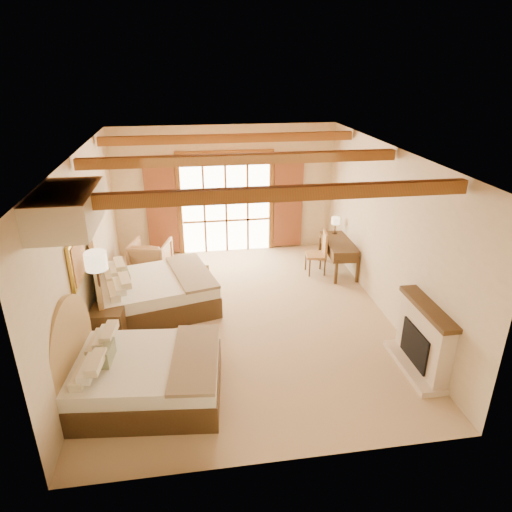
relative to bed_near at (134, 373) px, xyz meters
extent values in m
plane|color=tan|center=(1.86, 2.01, -0.43)|extent=(7.00, 7.00, 0.00)
plane|color=beige|center=(1.86, 5.51, 1.17)|extent=(5.50, 0.00, 5.50)
plane|color=beige|center=(-0.89, 2.01, 1.17)|extent=(0.00, 7.00, 7.00)
plane|color=beige|center=(4.61, 2.01, 1.17)|extent=(0.00, 7.00, 7.00)
plane|color=#B36634|center=(1.86, 2.01, 2.77)|extent=(7.00, 7.00, 0.00)
cube|color=white|center=(1.86, 5.47, 0.82)|extent=(2.20, 0.02, 2.50)
cube|color=brown|center=(0.26, 5.44, 0.82)|extent=(0.75, 0.06, 2.40)
cube|color=brown|center=(3.46, 5.44, 0.82)|extent=(0.75, 0.06, 2.40)
cube|color=beige|center=(4.48, 0.01, 0.12)|extent=(0.25, 1.30, 1.10)
cube|color=black|center=(4.41, 0.01, 0.02)|extent=(0.18, 0.80, 0.60)
cube|color=beige|center=(4.39, 0.01, -0.38)|extent=(0.45, 1.40, 0.10)
cube|color=#49361C|center=(4.47, 0.01, 0.69)|extent=(0.30, 1.40, 0.08)
cube|color=gold|center=(-0.85, 1.26, 1.32)|extent=(0.05, 0.95, 0.75)
cube|color=orange|center=(-0.82, 1.26, 1.32)|extent=(0.02, 0.82, 0.62)
cube|color=#F4E9C5|center=(-0.54, 0.01, 2.52)|extent=(0.70, 1.40, 0.45)
cube|color=#49361C|center=(0.16, 0.00, -0.22)|extent=(2.31, 1.84, 0.42)
cube|color=white|center=(0.16, 0.00, 0.11)|extent=(2.26, 1.80, 0.23)
cube|color=#816F52|center=(0.89, 0.00, 0.23)|extent=(0.81, 1.72, 0.05)
cube|color=gray|center=(-0.34, 0.00, 0.35)|extent=(0.17, 0.45, 0.25)
cube|color=#49361C|center=(0.17, 2.59, -0.21)|extent=(2.58, 2.18, 0.44)
cube|color=white|center=(0.17, 2.59, 0.13)|extent=(2.52, 2.13, 0.24)
cube|color=#816F52|center=(0.93, 2.59, 0.26)|extent=(1.06, 1.84, 0.05)
cube|color=gray|center=(-0.35, 2.59, 0.38)|extent=(0.24, 0.48, 0.26)
cube|color=#49361C|center=(-0.57, 1.53, -0.10)|extent=(0.59, 0.59, 0.67)
cylinder|color=#322015|center=(-0.64, 1.56, -0.41)|extent=(0.24, 0.24, 0.03)
cylinder|color=#322015|center=(-0.64, 1.56, 0.33)|extent=(0.04, 0.04, 1.47)
cylinder|color=beige|center=(-0.64, 1.56, 1.14)|extent=(0.36, 0.36, 0.30)
imported|color=#A1774D|center=(-0.02, 4.39, -0.04)|extent=(1.03, 1.05, 0.79)
cube|color=#9F7F49|center=(1.01, 3.95, -0.23)|extent=(0.57, 0.57, 0.40)
cube|color=#49361C|center=(4.32, 3.79, 0.30)|extent=(0.69, 1.43, 0.05)
cube|color=#49361C|center=(4.32, 3.79, 0.17)|extent=(0.66, 1.39, 0.22)
cube|color=#A67846|center=(3.77, 3.76, 0.02)|extent=(0.51, 0.51, 0.06)
cube|color=#A67846|center=(3.97, 3.76, 0.32)|extent=(0.11, 0.45, 0.55)
cylinder|color=#322015|center=(4.38, 4.30, 0.33)|extent=(0.12, 0.12, 0.02)
cylinder|color=#322015|center=(4.38, 4.30, 0.48)|extent=(0.02, 0.02, 0.29)
cylinder|color=beige|center=(4.38, 4.30, 0.65)|extent=(0.20, 0.20, 0.16)
camera|label=1|loc=(0.93, -5.61, 4.20)|focal=32.00mm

